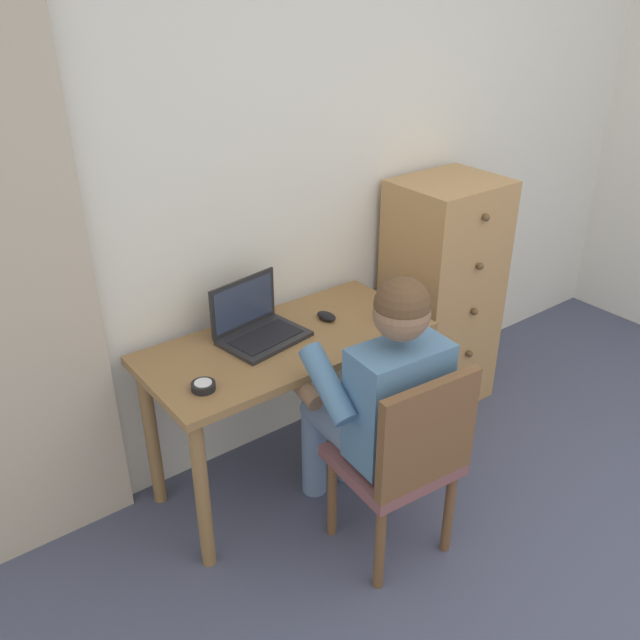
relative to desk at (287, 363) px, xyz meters
name	(u,v)px	position (x,y,z in m)	size (l,w,h in m)	color
wall_back	(333,176)	(0.52, 0.35, 0.63)	(4.80, 0.05, 2.50)	silver
curtain_panel	(5,299)	(-0.96, 0.28, 0.48)	(0.62, 0.03, 2.19)	#BCAD99
desk	(287,363)	(0.00, 0.00, 0.00)	(1.21, 0.56, 0.73)	olive
dresser	(441,296)	(1.02, 0.08, -0.01)	(0.51, 0.45, 1.21)	tan
chair	(405,457)	(0.09, -0.64, -0.13)	(0.45, 0.43, 0.87)	brown
person_seated	(377,393)	(0.10, -0.45, 0.05)	(0.56, 0.60, 1.19)	#6B84AD
laptop	(257,326)	(-0.08, 0.09, 0.17)	(0.38, 0.30, 0.24)	#232326
computer_mouse	(326,316)	(0.24, 0.04, 0.13)	(0.06, 0.10, 0.03)	black
desk_clock	(203,386)	(-0.45, -0.12, 0.13)	(0.09, 0.09, 0.03)	black
coffee_mug	(393,311)	(0.46, -0.15, 0.16)	(0.12, 0.08, 0.09)	#9E3D38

